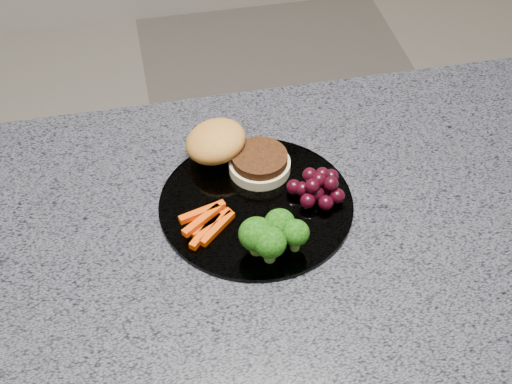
# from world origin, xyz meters

# --- Properties ---
(countertop) EXTENTS (1.20, 0.60, 0.04)m
(countertop) POSITION_xyz_m (0.00, 0.00, 0.88)
(countertop) COLOR #51525C
(countertop) RESTS_ON island_cabinet
(plate) EXTENTS (0.26, 0.26, 0.01)m
(plate) POSITION_xyz_m (0.10, 0.05, 0.90)
(plate) COLOR white
(plate) RESTS_ON countertop
(burger) EXTENTS (0.16, 0.15, 0.05)m
(burger) POSITION_xyz_m (0.08, 0.14, 0.93)
(burger) COLOR beige
(burger) RESTS_ON plate
(carrot_sticks) EXTENTS (0.07, 0.07, 0.02)m
(carrot_sticks) POSITION_xyz_m (0.03, 0.03, 0.91)
(carrot_sticks) COLOR #E64303
(carrot_sticks) RESTS_ON plate
(broccoli) EXTENTS (0.09, 0.07, 0.05)m
(broccoli) POSITION_xyz_m (0.10, -0.03, 0.94)
(broccoli) COLOR #598F34
(broccoli) RESTS_ON plate
(grape_bunch) EXTENTS (0.08, 0.07, 0.04)m
(grape_bunch) POSITION_xyz_m (0.18, 0.05, 0.92)
(grape_bunch) COLOR black
(grape_bunch) RESTS_ON plate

